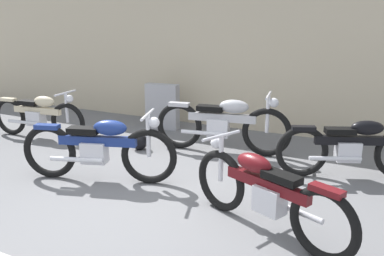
{
  "coord_description": "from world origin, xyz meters",
  "views": [
    {
      "loc": [
        2.48,
        -3.47,
        2.07
      ],
      "look_at": [
        -0.02,
        1.52,
        0.55
      ],
      "focal_mm": 36.69,
      "sensor_mm": 36.0,
      "label": 1
    }
  ],
  "objects_px": {
    "motorcycle_blue": "(99,148)",
    "motorcycle_black": "(353,147)",
    "motorcycle_cream": "(38,115)",
    "helmet": "(140,142)",
    "motorcycle_maroon": "(265,192)",
    "motorcycle_silver": "(223,124)",
    "stone_marker": "(162,106)"
  },
  "relations": [
    {
      "from": "motorcycle_blue",
      "to": "motorcycle_black",
      "type": "height_order",
      "value": "motorcycle_blue"
    },
    {
      "from": "motorcycle_black",
      "to": "motorcycle_cream",
      "type": "height_order",
      "value": "motorcycle_black"
    },
    {
      "from": "helmet",
      "to": "motorcycle_maroon",
      "type": "bearing_deg",
      "value": -32.06
    },
    {
      "from": "helmet",
      "to": "motorcycle_blue",
      "type": "distance_m",
      "value": 1.4
    },
    {
      "from": "motorcycle_cream",
      "to": "motorcycle_silver",
      "type": "xyz_separation_m",
      "value": [
        3.3,
        0.75,
        0.05
      ]
    },
    {
      "from": "stone_marker",
      "to": "motorcycle_maroon",
      "type": "bearing_deg",
      "value": -45.1
    },
    {
      "from": "motorcycle_blue",
      "to": "motorcycle_silver",
      "type": "height_order",
      "value": "motorcycle_silver"
    },
    {
      "from": "motorcycle_blue",
      "to": "motorcycle_cream",
      "type": "xyz_separation_m",
      "value": [
        -2.29,
        1.08,
        -0.03
      ]
    },
    {
      "from": "motorcycle_maroon",
      "to": "motorcycle_cream",
      "type": "distance_m",
      "value": 4.83
    },
    {
      "from": "helmet",
      "to": "motorcycle_black",
      "type": "relative_size",
      "value": 0.14
    },
    {
      "from": "helmet",
      "to": "motorcycle_silver",
      "type": "height_order",
      "value": "motorcycle_silver"
    },
    {
      "from": "helmet",
      "to": "motorcycle_blue",
      "type": "relative_size",
      "value": 0.13
    },
    {
      "from": "helmet",
      "to": "motorcycle_silver",
      "type": "distance_m",
      "value": 1.42
    },
    {
      "from": "stone_marker",
      "to": "helmet",
      "type": "bearing_deg",
      "value": -75.41
    },
    {
      "from": "motorcycle_silver",
      "to": "stone_marker",
      "type": "bearing_deg",
      "value": 142.69
    },
    {
      "from": "motorcycle_cream",
      "to": "motorcycle_silver",
      "type": "relative_size",
      "value": 0.9
    },
    {
      "from": "stone_marker",
      "to": "motorcycle_blue",
      "type": "distance_m",
      "value": 2.74
    },
    {
      "from": "helmet",
      "to": "motorcycle_silver",
      "type": "xyz_separation_m",
      "value": [
        1.28,
        0.5,
        0.35
      ]
    },
    {
      "from": "motorcycle_maroon",
      "to": "motorcycle_black",
      "type": "distance_m",
      "value": 2.03
    },
    {
      "from": "helmet",
      "to": "motorcycle_black",
      "type": "xyz_separation_m",
      "value": [
        3.27,
        0.28,
        0.3
      ]
    },
    {
      "from": "stone_marker",
      "to": "motorcycle_silver",
      "type": "xyz_separation_m",
      "value": [
        1.63,
        -0.84,
        0.03
      ]
    },
    {
      "from": "motorcycle_maroon",
      "to": "motorcycle_silver",
      "type": "xyz_separation_m",
      "value": [
        -1.33,
        2.13,
        0.05
      ]
    },
    {
      "from": "motorcycle_black",
      "to": "motorcycle_maroon",
      "type": "bearing_deg",
      "value": -132.23
    },
    {
      "from": "motorcycle_maroon",
      "to": "motorcycle_blue",
      "type": "bearing_deg",
      "value": 15.61
    },
    {
      "from": "motorcycle_black",
      "to": "motorcycle_cream",
      "type": "relative_size",
      "value": 0.96
    },
    {
      "from": "motorcycle_blue",
      "to": "motorcycle_maroon",
      "type": "height_order",
      "value": "motorcycle_blue"
    },
    {
      "from": "motorcycle_maroon",
      "to": "motorcycle_black",
      "type": "relative_size",
      "value": 0.98
    },
    {
      "from": "stone_marker",
      "to": "motorcycle_black",
      "type": "xyz_separation_m",
      "value": [
        3.61,
        -1.05,
        -0.01
      ]
    },
    {
      "from": "motorcycle_maroon",
      "to": "motorcycle_black",
      "type": "height_order",
      "value": "motorcycle_black"
    },
    {
      "from": "motorcycle_silver",
      "to": "motorcycle_blue",
      "type": "bearing_deg",
      "value": -129.07
    },
    {
      "from": "helmet",
      "to": "motorcycle_cream",
      "type": "bearing_deg",
      "value": -172.96
    },
    {
      "from": "stone_marker",
      "to": "motorcycle_blue",
      "type": "height_order",
      "value": "motorcycle_blue"
    }
  ]
}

